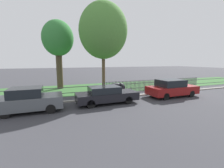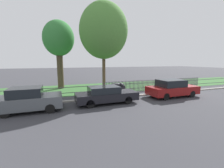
{
  "view_description": "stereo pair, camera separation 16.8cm",
  "coord_description": "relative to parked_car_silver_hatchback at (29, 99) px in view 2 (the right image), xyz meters",
  "views": [
    {
      "loc": [
        -10.01,
        -11.21,
        3.06
      ],
      "look_at": [
        -5.53,
        0.7,
        1.1
      ],
      "focal_mm": 24.0,
      "sensor_mm": 36.0,
      "label": 1
    },
    {
      "loc": [
        -9.85,
        -11.27,
        3.06
      ],
      "look_at": [
        -5.53,
        0.7,
        1.1
      ],
      "focal_mm": 24.0,
      "sensor_mm": 36.0,
      "label": 2
    }
  ],
  "objects": [
    {
      "name": "parked_car_silver_hatchback",
      "position": [
        0.0,
        0.0,
        0.0
      ],
      "size": [
        3.72,
        1.83,
        1.49
      ],
      "rotation": [
        0.0,
        0.0,
        -0.0
      ],
      "color": "#51565B",
      "rests_on": "ground"
    },
    {
      "name": "grass_strip",
      "position": [
        11.6,
        6.45,
        -0.73
      ],
      "size": [
        38.56,
        6.5,
        0.01
      ],
      "primitive_type": "cube",
      "color": "#33602D",
      "rests_on": "ground"
    },
    {
      "name": "kerb_stone",
      "position": [
        11.6,
        1.3,
        -0.68
      ],
      "size": [
        38.56,
        0.2,
        0.12
      ],
      "primitive_type": "cube",
      "color": "#B2ADA3",
      "rests_on": "ground"
    },
    {
      "name": "tree_nearest_kerb",
      "position": [
        1.99,
        7.6,
        4.61
      ],
      "size": [
        3.3,
        3.3,
        7.39
      ],
      "color": "#473828",
      "rests_on": "ground"
    },
    {
      "name": "ground_plane",
      "position": [
        11.6,
        1.2,
        -0.74
      ],
      "size": [
        120.0,
        120.0,
        0.0
      ],
      "primitive_type": "plane",
      "color": "#38383D"
    },
    {
      "name": "parked_car_navy_estate",
      "position": [
        10.92,
        0.1,
        -0.0
      ],
      "size": [
        4.43,
        1.89,
        1.49
      ],
      "rotation": [
        0.0,
        0.0,
        0.01
      ],
      "color": "maroon",
      "rests_on": "ground"
    },
    {
      "name": "parked_car_black_saloon",
      "position": [
        4.94,
        0.06,
        -0.09
      ],
      "size": [
        4.46,
        1.69,
        1.26
      ],
      "rotation": [
        0.0,
        0.0,
        0.01
      ],
      "color": "black",
      "rests_on": "ground"
    },
    {
      "name": "park_fence",
      "position": [
        11.6,
        3.21,
        -0.18
      ],
      "size": [
        38.56,
        0.05,
        1.12
      ],
      "color": "#4C4C51",
      "rests_on": "ground"
    },
    {
      "name": "tree_behind_motorcycle",
      "position": [
        6.18,
        4.67,
        5.25
      ],
      "size": [
        4.77,
        4.77,
        8.74
      ],
      "color": "brown",
      "rests_on": "ground"
    },
    {
      "name": "covered_motorcycle",
      "position": [
        6.67,
        2.4,
        -0.08
      ],
      "size": [
        2.06,
        0.79,
        1.1
      ],
      "rotation": [
        0.0,
        0.0,
        0.08
      ],
      "color": "black",
      "rests_on": "ground"
    }
  ]
}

